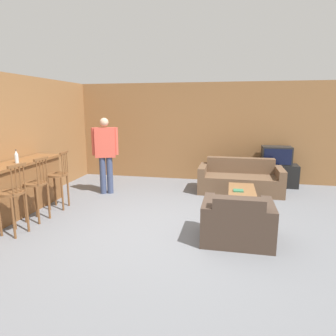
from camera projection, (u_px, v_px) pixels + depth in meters
name	position (u px, v px, depth m)	size (l,w,h in m)	color
ground_plane	(161.00, 230.00, 4.87)	(24.00, 24.00, 0.00)	slate
wall_back	(191.00, 132.00, 8.10)	(9.40, 0.08, 2.60)	olive
wall_left	(34.00, 138.00, 6.50)	(0.08, 8.64, 2.60)	olive
bar_counter	(9.00, 191.00, 5.34)	(0.55, 2.61, 0.97)	brown
bar_chair_near	(13.00, 198.00, 4.62)	(0.44, 0.44, 1.13)	brown
bar_chair_mid	(36.00, 188.00, 5.17)	(0.42, 0.42, 1.13)	brown
bar_chair_far	(58.00, 179.00, 5.84)	(0.43, 0.43, 1.13)	brown
couch_far	(240.00, 180.00, 7.01)	(1.90, 0.87, 0.77)	brown
armchair_near	(237.00, 223.00, 4.43)	(1.03, 0.83, 0.75)	#423328
coffee_table	(242.00, 192.00, 5.77)	(0.50, 0.96, 0.42)	brown
tv_unit	(275.00, 175.00, 7.55)	(1.07, 0.50, 0.56)	black
tv	(276.00, 155.00, 7.45)	(0.71, 0.45, 0.45)	black
bottle	(16.00, 157.00, 5.41)	(0.07, 0.07, 0.25)	silver
book_on_table	(238.00, 191.00, 5.60)	(0.19, 0.17, 0.03)	#33704C
person_by_window	(105.00, 151.00, 6.77)	(0.55, 0.33, 1.73)	#384260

